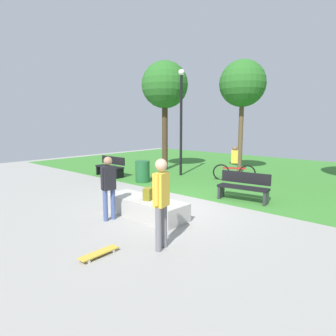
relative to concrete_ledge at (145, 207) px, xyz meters
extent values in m
plane|color=gray|center=(0.09, 1.30, -0.24)|extent=(28.00, 28.00, 0.00)
cube|color=#387A2D|center=(0.09, 8.85, -0.23)|extent=(26.60, 12.89, 0.01)
cube|color=#A8A59E|center=(0.00, 0.00, 0.00)|extent=(2.47, 0.87, 0.47)
cube|color=olive|center=(0.17, -0.01, 0.40)|extent=(0.27, 0.33, 0.32)
cylinder|color=slate|center=(1.79, -1.34, 0.21)|extent=(0.12, 0.12, 0.88)
cylinder|color=slate|center=(1.75, -1.13, 0.21)|extent=(0.12, 0.12, 0.88)
cube|color=gold|center=(1.77, -1.23, 0.98)|extent=(0.26, 0.35, 0.66)
cylinder|color=gold|center=(1.80, -1.40, 1.00)|extent=(0.09, 0.09, 0.61)
cylinder|color=gold|center=(1.73, -1.07, 1.00)|extent=(0.09, 0.09, 0.61)
sphere|color=tan|center=(1.77, -1.23, 1.46)|extent=(0.24, 0.24, 0.24)
cylinder|color=#3F5184|center=(-0.43, -0.96, 0.16)|extent=(0.12, 0.12, 0.80)
cylinder|color=#3F5184|center=(-0.40, -0.74, 0.16)|extent=(0.12, 0.12, 0.80)
cube|color=black|center=(-0.41, -0.85, 0.86)|extent=(0.24, 0.34, 0.60)
cylinder|color=black|center=(-0.44, -1.02, 0.89)|extent=(0.09, 0.09, 0.55)
cylinder|color=black|center=(-0.39, -0.68, 0.89)|extent=(0.09, 0.09, 0.55)
sphere|color=#9E7556|center=(-0.41, -0.85, 1.30)|extent=(0.22, 0.22, 0.22)
cube|color=gold|center=(1.11, -2.25, -0.17)|extent=(0.21, 0.80, 0.02)
cylinder|color=silver|center=(1.03, -1.97, -0.21)|extent=(0.03, 0.06, 0.06)
cylinder|color=silver|center=(1.19, -1.97, -0.21)|extent=(0.03, 0.06, 0.06)
cylinder|color=silver|center=(1.04, -2.53, -0.21)|extent=(0.03, 0.06, 0.06)
cylinder|color=silver|center=(1.20, -2.53, -0.21)|extent=(0.03, 0.06, 0.06)
cube|color=black|center=(1.30, 3.06, 0.21)|extent=(1.64, 0.64, 0.06)
cube|color=black|center=(1.27, 3.28, 0.49)|extent=(1.59, 0.26, 0.36)
cube|color=#2D2D33|center=(2.03, 3.15, -0.01)|extent=(0.13, 0.40, 0.45)
cube|color=#2D2D33|center=(0.57, 2.96, -0.01)|extent=(0.13, 0.40, 0.45)
cube|color=black|center=(-5.38, 2.90, 0.21)|extent=(1.61, 0.47, 0.06)
cube|color=black|center=(-5.38, 3.12, 0.49)|extent=(1.60, 0.09, 0.36)
cube|color=black|center=(-4.64, 2.91, -0.01)|extent=(0.09, 0.40, 0.45)
cube|color=black|center=(-6.11, 2.88, -0.01)|extent=(0.09, 0.40, 0.45)
cylinder|color=#42301E|center=(-4.80, 6.10, 1.60)|extent=(0.30, 0.30, 3.68)
sphere|color=#286623|center=(-4.80, 6.10, 4.16)|extent=(2.38, 2.38, 2.38)
cylinder|color=brown|center=(-1.34, 7.81, 1.59)|extent=(0.22, 0.22, 3.66)
sphere|color=#286623|center=(-1.34, 7.81, 4.09)|extent=(2.21, 2.21, 2.21)
cylinder|color=black|center=(-3.08, 5.32, 2.06)|extent=(0.12, 0.12, 4.60)
sphere|color=silver|center=(-3.08, 5.32, 4.48)|extent=(0.28, 0.28, 0.28)
cylinder|color=#1E592D|center=(-3.28, 3.03, 0.21)|extent=(0.60, 0.60, 0.90)
torus|color=black|center=(-1.08, 5.66, 0.09)|extent=(0.66, 0.40, 0.72)
torus|color=black|center=(-0.11, 6.19, 0.09)|extent=(0.66, 0.40, 0.72)
cube|color=#B22626|center=(-0.60, 5.92, 0.29)|extent=(0.89, 0.51, 0.08)
cube|color=gold|center=(-0.60, 5.92, 0.79)|extent=(0.33, 0.29, 0.56)
sphere|color=brown|center=(-0.60, 5.92, 1.14)|extent=(0.22, 0.22, 0.22)
camera|label=1|loc=(5.49, -5.21, 2.26)|focal=31.00mm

